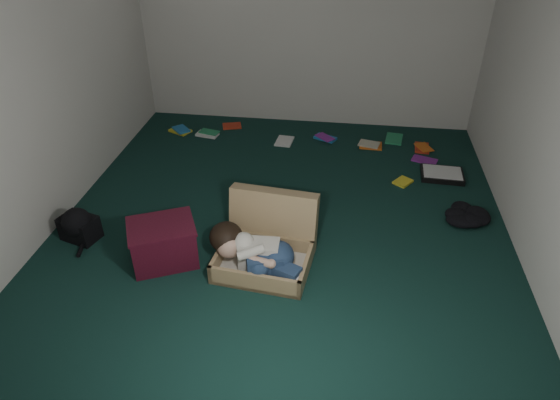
# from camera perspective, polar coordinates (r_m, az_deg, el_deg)

# --- Properties ---
(floor) EXTENTS (4.50, 4.50, 0.00)m
(floor) POSITION_cam_1_polar(r_m,az_deg,el_deg) (4.53, 0.26, -2.67)
(floor) COLOR #0F2D27
(floor) RESTS_ON ground
(wall_back) EXTENTS (4.50, 0.00, 4.50)m
(wall_back) POSITION_cam_1_polar(r_m,az_deg,el_deg) (6.06, 3.30, 20.30)
(wall_back) COLOR silver
(wall_back) RESTS_ON ground
(wall_front) EXTENTS (4.50, 0.00, 4.50)m
(wall_front) POSITION_cam_1_polar(r_m,az_deg,el_deg) (2.00, -8.36, -10.10)
(wall_front) COLOR silver
(wall_front) RESTS_ON ground
(wall_left) EXTENTS (0.00, 4.50, 4.50)m
(wall_left) POSITION_cam_1_polar(r_m,az_deg,el_deg) (4.60, -25.91, 12.87)
(wall_left) COLOR silver
(wall_left) RESTS_ON ground
(wall_right) EXTENTS (0.00, 4.50, 4.50)m
(wall_right) POSITION_cam_1_polar(r_m,az_deg,el_deg) (4.17, 29.20, 10.03)
(wall_right) COLOR silver
(wall_right) RESTS_ON ground
(suitcase) EXTENTS (0.80, 0.79, 0.54)m
(suitcase) POSITION_cam_1_polar(r_m,az_deg,el_deg) (4.04, -1.44, -4.95)
(suitcase) COLOR tan
(suitcase) RESTS_ON floor
(person) EXTENTS (0.78, 0.44, 0.33)m
(person) POSITION_cam_1_polar(r_m,az_deg,el_deg) (3.89, -2.89, -5.95)
(person) COLOR beige
(person) RESTS_ON suitcase
(maroon_bin) EXTENTS (0.64, 0.59, 0.36)m
(maroon_bin) POSITION_cam_1_polar(r_m,az_deg,el_deg) (4.12, -13.20, -4.81)
(maroon_bin) COLOR #460E1D
(maroon_bin) RESTS_ON floor
(backpack) EXTENTS (0.46, 0.41, 0.23)m
(backpack) POSITION_cam_1_polar(r_m,az_deg,el_deg) (4.62, -21.95, -2.89)
(backpack) COLOR black
(backpack) RESTS_ON floor
(clothing_pile) EXTENTS (0.52, 0.46, 0.14)m
(clothing_pile) POSITION_cam_1_polar(r_m,az_deg,el_deg) (4.86, 21.05, -1.43)
(clothing_pile) COLOR black
(clothing_pile) RESTS_ON floor
(paper_tray) EXTENTS (0.44, 0.34, 0.06)m
(paper_tray) POSITION_cam_1_polar(r_m,az_deg,el_deg) (5.47, 18.03, 2.81)
(paper_tray) COLOR black
(paper_tray) RESTS_ON floor
(book_scatter) EXTENTS (3.19, 1.35, 0.02)m
(book_scatter) POSITION_cam_1_polar(r_m,az_deg,el_deg) (5.83, 5.78, 6.12)
(book_scatter) COLOR yellow
(book_scatter) RESTS_ON floor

